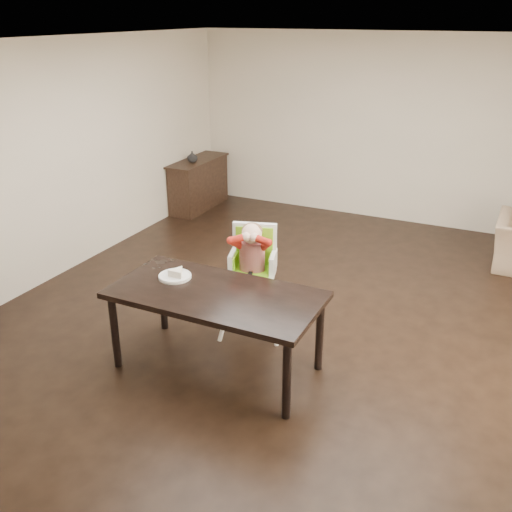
% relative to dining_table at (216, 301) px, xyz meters
% --- Properties ---
extents(ground, '(7.00, 7.00, 0.00)m').
position_rel_dining_table_xyz_m(ground, '(0.30, 1.12, -0.67)').
color(ground, black).
rests_on(ground, ground).
extents(room_walls, '(6.02, 7.02, 2.71)m').
position_rel_dining_table_xyz_m(room_walls, '(0.30, 1.12, 1.18)').
color(room_walls, beige).
rests_on(room_walls, ground).
extents(dining_table, '(1.80, 0.90, 0.75)m').
position_rel_dining_table_xyz_m(dining_table, '(0.00, 0.00, 0.00)').
color(dining_table, black).
rests_on(dining_table, ground).
extents(high_chair, '(0.59, 0.59, 1.13)m').
position_rel_dining_table_xyz_m(high_chair, '(-0.02, 0.76, 0.13)').
color(high_chair, white).
rests_on(high_chair, ground).
extents(plate, '(0.39, 0.39, 0.08)m').
position_rel_dining_table_xyz_m(plate, '(-0.46, 0.10, 0.11)').
color(plate, white).
rests_on(plate, dining_table).
extents(sideboard, '(0.44, 1.26, 0.79)m').
position_rel_dining_table_xyz_m(sideboard, '(-2.48, 3.82, -0.27)').
color(sideboard, black).
rests_on(sideboard, ground).
extents(vase, '(0.19, 0.19, 0.16)m').
position_rel_dining_table_xyz_m(vase, '(-2.48, 3.67, 0.20)').
color(vase, '#99999E').
rests_on(vase, sideboard).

